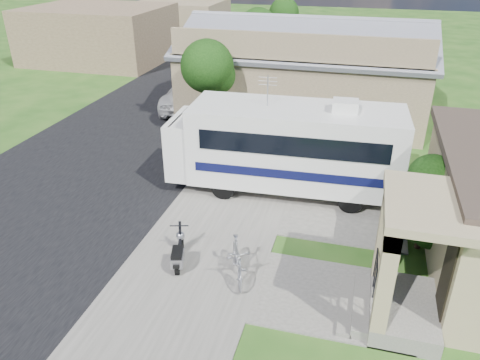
% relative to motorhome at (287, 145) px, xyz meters
% --- Properties ---
extents(ground, '(120.00, 120.00, 0.00)m').
position_rel_motorhome_xyz_m(ground, '(-0.67, -4.61, -1.83)').
color(ground, '#1C4613').
extents(street_slab, '(9.00, 80.00, 0.02)m').
position_rel_motorhome_xyz_m(street_slab, '(-8.17, 5.39, -1.82)').
color(street_slab, black).
rests_on(street_slab, ground).
extents(sidewalk_slab, '(4.00, 80.00, 0.06)m').
position_rel_motorhome_xyz_m(sidewalk_slab, '(-1.67, 5.39, -1.80)').
color(sidewalk_slab, '#5B5852').
rests_on(sidewalk_slab, ground).
extents(driveway_slab, '(7.00, 6.00, 0.05)m').
position_rel_motorhome_xyz_m(driveway_slab, '(0.83, -0.11, -1.80)').
color(driveway_slab, '#5B5852').
rests_on(driveway_slab, ground).
extents(walk_slab, '(4.00, 3.00, 0.05)m').
position_rel_motorhome_xyz_m(walk_slab, '(2.33, -5.61, -1.80)').
color(walk_slab, '#5B5852').
rests_on(walk_slab, ground).
extents(warehouse, '(12.50, 8.40, 5.04)m').
position_rel_motorhome_xyz_m(warehouse, '(-0.67, 9.36, 0.16)').
color(warehouse, brown).
rests_on(warehouse, ground).
extents(distant_bldg_far, '(10.00, 8.00, 4.00)m').
position_rel_motorhome_xyz_m(distant_bldg_far, '(-17.67, 17.39, 0.17)').
color(distant_bldg_far, brown).
rests_on(distant_bldg_far, ground).
extents(distant_bldg_near, '(8.00, 7.00, 3.20)m').
position_rel_motorhome_xyz_m(distant_bldg_near, '(-15.67, 29.39, -0.23)').
color(distant_bldg_near, brown).
rests_on(distant_bldg_near, ground).
extents(street_tree_a, '(2.44, 2.40, 4.58)m').
position_rel_motorhome_xyz_m(street_tree_a, '(-4.37, 4.45, 1.42)').
color(street_tree_a, black).
rests_on(street_tree_a, ground).
extents(street_tree_b, '(2.44, 2.40, 4.73)m').
position_rel_motorhome_xyz_m(street_tree_b, '(-4.37, 14.45, 1.56)').
color(street_tree_b, black).
rests_on(street_tree_b, ground).
extents(street_tree_c, '(2.44, 2.40, 4.42)m').
position_rel_motorhome_xyz_m(street_tree_c, '(-4.37, 23.45, 1.27)').
color(street_tree_c, black).
rests_on(street_tree_c, ground).
extents(motorhome, '(8.43, 3.04, 4.26)m').
position_rel_motorhome_xyz_m(motorhome, '(0.00, 0.00, 0.00)').
color(motorhome, silver).
rests_on(motorhome, ground).
extents(shrub, '(2.52, 2.40, 3.09)m').
position_rel_motorhome_xyz_m(shrub, '(4.68, -2.53, -0.25)').
color(shrub, black).
rests_on(shrub, ground).
extents(scooter, '(0.73, 1.53, 1.02)m').
position_rel_motorhome_xyz_m(scooter, '(-2.10, -5.38, -1.37)').
color(scooter, black).
rests_on(scooter, ground).
extents(bicycle, '(1.22, 1.98, 1.15)m').
position_rel_motorhome_xyz_m(bicycle, '(-0.33, -5.47, -1.25)').
color(bicycle, '#9B9AA1').
rests_on(bicycle, ground).
extents(pickup_truck, '(3.54, 6.01, 1.57)m').
position_rel_motorhome_xyz_m(pickup_truck, '(-6.84, 8.28, -1.05)').
color(pickup_truck, silver).
rests_on(pickup_truck, ground).
extents(van, '(3.62, 6.70, 1.84)m').
position_rel_motorhome_xyz_m(van, '(-7.02, 14.95, -0.91)').
color(van, silver).
rests_on(van, ground).
extents(garden_hose, '(0.45, 0.45, 0.20)m').
position_rel_motorhome_xyz_m(garden_hose, '(3.17, -4.97, -1.73)').
color(garden_hose, '#125B25').
rests_on(garden_hose, ground).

